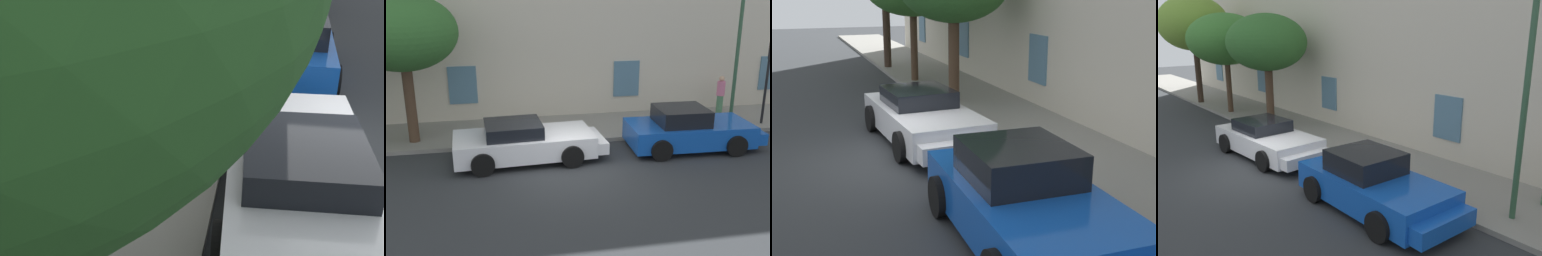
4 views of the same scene
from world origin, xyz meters
The scene contains 5 objects.
ground_plane centered at (0.00, 0.00, 0.00)m, with size 80.00×80.00×0.00m, color #2B2D30.
sidewalk centered at (0.00, 3.92, 0.07)m, with size 60.00×3.20×0.14m, color gray.
sportscar_red_lead centered at (-1.14, 1.17, 0.60)m, with size 4.90×2.40×1.29m.
sportscar_yellow_flank centered at (4.48, 1.19, 0.64)m, with size 4.59×2.27×1.47m.
pedestrian_admiring centered at (7.24, 4.55, 0.97)m, with size 0.36×0.36×1.61m.
Camera 1 is at (-6.89, 1.69, 4.17)m, focal length 43.48 mm.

